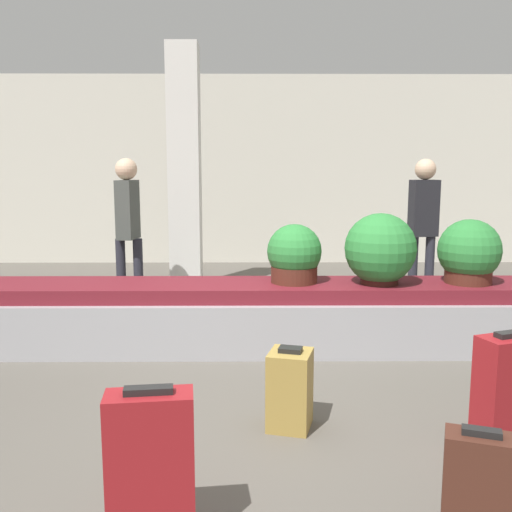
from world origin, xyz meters
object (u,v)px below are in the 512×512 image
Objects in this scene: suitcase_0 at (478,493)px; suitcase_2 at (507,397)px; suitcase_1 at (290,389)px; traveler_1 at (128,220)px; pillar at (185,172)px; suitcase_3 at (151,469)px; potted_plant_0 at (469,253)px; potted_plant_2 at (380,250)px; traveler_0 at (423,218)px; potted_plant_1 at (294,255)px.

suitcase_2 is at bearing 78.46° from suitcase_0.
traveler_1 is (-1.66, 3.04, 0.81)m from suitcase_1.
suitcase_3 is (0.43, -5.16, -1.25)m from pillar.
suitcase_1 is 2.48m from potted_plant_0.
traveler_0 is at bearing 62.06° from potted_plant_2.
suitcase_1 is at bearing 140.36° from suitcase_0.
potted_plant_2 reaches higher than potted_plant_0.
traveler_1 is at bearing 157.89° from potted_plant_0.
potted_plant_1 is at bearing 99.78° from suitcase_1.
suitcase_2 is (0.49, 0.82, 0.09)m from suitcase_0.
pillar reaches higher than suitcase_1.
suitcase_0 is 1.05× the size of potted_plant_1.
traveler_0 is (2.91, -0.74, -0.54)m from pillar.
potted_plant_1 reaches higher than suitcase_3.
pillar is at bearing -25.30° from traveler_0.
traveler_1 is at bearing 96.44° from suitcase_3.
traveler_1 reaches higher than suitcase_0.
suitcase_3 is 4.35m from traveler_1.
pillar is at bearing 120.20° from suitcase_1.
pillar is 3.05m from traveler_0.
pillar is at bearing 98.38° from suitcase_2.
suitcase_0 is 0.76× the size of suitcase_2.
potted_plant_1 is 0.31× the size of traveler_1.
traveler_0 is at bearing -14.22° from pillar.
traveler_0 reaches higher than potted_plant_1.
potted_plant_0 is at bearing 42.50° from suitcase_3.
potted_plant_2 reaches higher than potted_plant_1.
potted_plant_2 reaches higher than suitcase_2.
traveler_1 is at bearing 143.40° from potted_plant_1.
pillar is at bearing 128.57° from suitcase_0.
traveler_0 is (0.88, 1.66, 0.15)m from potted_plant_2.
pillar is 4.96× the size of potted_plant_2.
traveler_1 is at bearing 151.24° from potted_plant_2.
suitcase_1 is at bearing -136.39° from potted_plant_0.
suitcase_3 is at bearing -177.62° from suitcase_2.
suitcase_3 reaches higher than suitcase_0.
pillar is 5.93× the size of potted_plant_1.
traveler_1 reaches higher than potted_plant_0.
traveler_0 reaches higher than suitcase_2.
traveler_0 is at bearing 61.49° from suitcase_2.
potted_plant_0 is 1.64m from traveler_0.
suitcase_3 is 3.00m from potted_plant_1.
potted_plant_0 is (2.85, -2.36, -0.72)m from pillar.
traveler_1 reaches higher than suitcase_1.
pillar is at bearing 118.46° from potted_plant_1.
potted_plant_2 is 1.88m from traveler_0.
potted_plant_2 is at bearing -5.46° from potted_plant_1.
suitcase_1 is at bearing 143.06° from suitcase_2.
traveler_1 is (-1.80, 1.34, 0.20)m from potted_plant_1.
suitcase_1 is 1.28m from suitcase_2.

